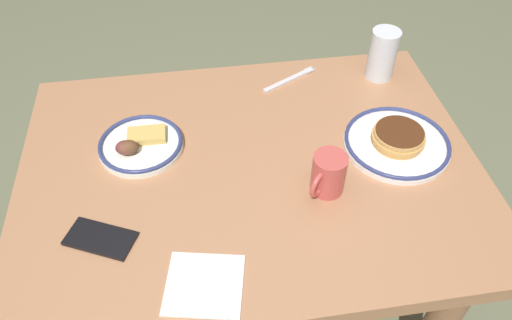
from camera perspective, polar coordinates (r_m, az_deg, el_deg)
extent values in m
plane|color=#656A4E|center=(1.78, -0.47, -16.79)|extent=(6.00, 6.00, 0.00)
cube|color=#A7734F|center=(1.20, -0.66, -1.21)|extent=(1.11, 0.82, 0.04)
cylinder|color=#8D6243|center=(1.76, 12.60, -0.35)|extent=(0.08, 0.08, 0.68)
cylinder|color=#8D6243|center=(1.70, -17.27, -3.66)|extent=(0.08, 0.08, 0.68)
cylinder|color=white|center=(1.25, -13.19, 1.57)|extent=(0.21, 0.21, 0.01)
torus|color=navy|center=(1.24, -13.28, 1.96)|extent=(0.21, 0.21, 0.01)
cube|color=tan|center=(1.25, -12.59, 2.83)|extent=(0.10, 0.06, 0.02)
ellipsoid|color=brown|center=(1.23, -14.92, 1.42)|extent=(0.04, 0.03, 0.03)
ellipsoid|color=brown|center=(1.22, -14.97, 1.41)|extent=(0.05, 0.04, 0.04)
ellipsoid|color=brown|center=(1.22, -14.77, 1.33)|extent=(0.05, 0.04, 0.04)
ellipsoid|color=brown|center=(1.22, -14.61, 1.40)|extent=(0.05, 0.04, 0.04)
cylinder|color=white|center=(1.27, 15.98, 1.73)|extent=(0.26, 0.26, 0.01)
torus|color=navy|center=(1.26, 16.09, 2.12)|extent=(0.26, 0.26, 0.01)
cylinder|color=#D6954A|center=(1.26, 16.10, 2.16)|extent=(0.12, 0.12, 0.01)
cylinder|color=#D39B4D|center=(1.25, 16.21, 2.55)|extent=(0.13, 0.13, 0.01)
cylinder|color=tan|center=(1.25, 16.32, 2.95)|extent=(0.12, 0.12, 0.01)
cylinder|color=#4C2814|center=(1.24, 16.39, 3.21)|extent=(0.12, 0.12, 0.00)
cylinder|color=#BF4C47|center=(1.11, 8.44, -1.55)|extent=(0.08, 0.08, 0.10)
torus|color=#BF4C47|center=(1.08, 7.37, -2.75)|extent=(0.06, 0.06, 0.07)
cylinder|color=brown|center=(1.08, 8.62, -0.41)|extent=(0.07, 0.07, 0.01)
cylinder|color=silver|center=(1.46, 14.49, 11.81)|extent=(0.08, 0.08, 0.15)
cylinder|color=black|center=(1.47, 14.33, 11.11)|extent=(0.07, 0.07, 0.10)
cube|color=black|center=(1.09, -17.63, -8.70)|extent=(0.16, 0.13, 0.01)
cube|color=white|center=(0.99, -6.02, -14.20)|extent=(0.18, 0.17, 0.00)
cube|color=silver|center=(1.44, 3.83, 9.29)|extent=(0.16, 0.10, 0.01)
cube|color=silver|center=(1.48, 6.49, 10.22)|extent=(0.03, 0.02, 0.00)
cube|color=silver|center=(1.48, 6.33, 10.33)|extent=(0.03, 0.02, 0.00)
cube|color=silver|center=(1.48, 6.18, 10.44)|extent=(0.03, 0.02, 0.00)
cube|color=silver|center=(1.49, 6.02, 10.55)|extent=(0.03, 0.02, 0.00)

